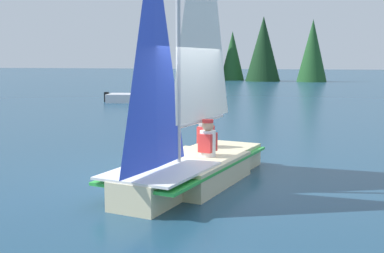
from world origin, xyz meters
name	(u,v)px	position (x,y,z in m)	size (l,w,h in m)	color
ground_plane	(192,183)	(0.00, 0.00, 0.00)	(260.00, 260.00, 0.00)	navy
sailboat_main	(192,139)	(0.00, -0.01, 0.83)	(2.10, 4.43, 5.98)	beige
sailor_helm	(208,147)	(-0.21, -0.32, 0.63)	(0.34, 0.38, 1.16)	black
sailor_crew	(206,140)	(0.09, -1.26, 0.62)	(0.34, 0.38, 1.16)	black
motorboat_distant	(152,95)	(7.50, -16.40, 0.40)	(5.04, 2.71, 1.16)	silver
treeline_shore	(249,51)	(7.87, -46.87, 3.39)	(20.92, 4.87, 7.28)	#1E4C23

